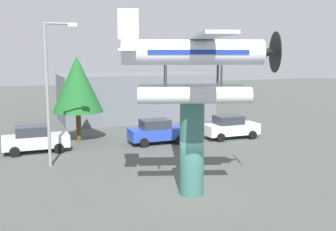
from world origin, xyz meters
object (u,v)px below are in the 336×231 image
(floatplane_monument, at_px, (196,63))
(tree_east, at_px, (77,84))
(car_mid_silver, at_px, (35,139))
(car_far_blue, at_px, (157,131))
(display_pedestal, at_px, (192,148))
(car_distant_white, at_px, (230,127))
(streetlight_primary, at_px, (50,84))
(storefront_building, at_px, (135,97))

(floatplane_monument, xyz_separation_m, tree_east, (-3.09, 13.74, -1.80))
(car_mid_silver, height_order, car_far_blue, same)
(display_pedestal, distance_m, car_mid_silver, 12.79)
(car_far_blue, bearing_deg, tree_east, 149.65)
(display_pedestal, height_order, tree_east, tree_east)
(car_mid_silver, relative_size, car_distant_white, 1.00)
(car_distant_white, height_order, streetlight_primary, streetlight_primary)
(car_mid_silver, bearing_deg, streetlight_primary, -78.61)
(tree_east, bearing_deg, streetlight_primary, -110.82)
(car_far_blue, height_order, streetlight_primary, streetlight_primary)
(display_pedestal, distance_m, storefront_building, 22.34)
(storefront_building, distance_m, tree_east, 10.93)
(car_mid_silver, relative_size, car_far_blue, 1.00)
(tree_east, bearing_deg, display_pedestal, -77.78)
(streetlight_primary, xyz_separation_m, tree_east, (2.47, 6.49, -0.52))
(car_mid_silver, distance_m, tree_east, 5.32)
(floatplane_monument, relative_size, car_far_blue, 2.43)
(floatplane_monument, distance_m, car_far_blue, 12.07)
(display_pedestal, xyz_separation_m, streetlight_primary, (-5.43, 7.21, 2.56))
(car_mid_silver, height_order, tree_east, tree_east)
(floatplane_monument, xyz_separation_m, storefront_building, (3.74, 22.04, -3.77))
(car_far_blue, relative_size, car_distant_white, 1.00)
(display_pedestal, bearing_deg, car_mid_silver, 119.25)
(floatplane_monument, relative_size, streetlight_primary, 1.25)
(storefront_building, bearing_deg, tree_east, -129.45)
(streetlight_primary, bearing_deg, tree_east, 69.18)
(floatplane_monument, xyz_separation_m, car_far_blue, (2.03, 10.74, -5.11))
(car_far_blue, distance_m, car_distant_white, 5.81)
(car_distant_white, relative_size, streetlight_primary, 0.51)
(car_mid_silver, xyz_separation_m, storefront_building, (10.08, 10.89, 1.34))
(car_mid_silver, xyz_separation_m, car_far_blue, (8.38, -0.41, 0.00))
(display_pedestal, height_order, streetlight_primary, streetlight_primary)
(car_far_blue, distance_m, tree_east, 6.80)
(car_far_blue, bearing_deg, storefront_building, 81.41)
(car_far_blue, relative_size, tree_east, 0.67)
(car_distant_white, bearing_deg, storefront_building, 109.40)
(display_pedestal, xyz_separation_m, car_distant_white, (7.96, 10.38, -1.28))
(car_distant_white, bearing_deg, car_far_blue, 176.84)
(floatplane_monument, bearing_deg, tree_east, 121.42)
(tree_east, bearing_deg, car_far_blue, -30.35)
(car_far_blue, bearing_deg, floatplane_monument, -100.73)
(car_distant_white, xyz_separation_m, storefront_building, (-4.09, 11.62, 1.34))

